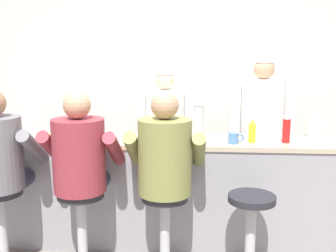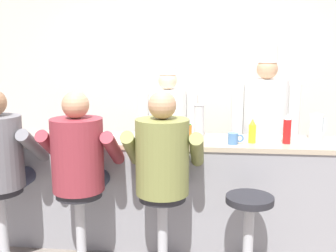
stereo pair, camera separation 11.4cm
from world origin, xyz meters
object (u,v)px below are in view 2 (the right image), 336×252
object	(u,v)px
ketchup_bottle_red	(287,129)
cereal_bowl	(118,138)
cup_stack_steel	(199,121)
diner_seated_olive	(163,162)
cook_in_whites_far	(265,124)
empty_stool_round	(249,224)
hot_sauce_bottle_orange	(190,133)
breakfast_plate	(57,136)
mustard_bottle_yellow	(252,132)
cook_in_whites_near	(168,129)
water_pitcher_clear	(316,127)
coffee_mug_blue	(234,139)
diner_seated_maroon	(79,160)

from	to	relation	value
ketchup_bottle_red	cereal_bowl	distance (m)	1.43
cup_stack_steel	diner_seated_olive	world-z (taller)	diner_seated_olive
cook_in_whites_far	empty_stool_round	bearing A→B (deg)	-101.52
hot_sauce_bottle_orange	breakfast_plate	distance (m)	1.19
mustard_bottle_yellow	cook_in_whites_near	distance (m)	1.17
ketchup_bottle_red	cup_stack_steel	bearing A→B (deg)	166.87
mustard_bottle_yellow	breakfast_plate	distance (m)	1.72
hot_sauce_bottle_orange	empty_stool_round	distance (m)	0.91
water_pitcher_clear	coffee_mug_blue	xyz separation A→B (m)	(-0.73, -0.29, -0.06)
coffee_mug_blue	diner_seated_maroon	xyz separation A→B (m)	(-1.19, -0.38, -0.12)
empty_stool_round	cook_in_whites_near	xyz separation A→B (m)	(-0.75, 1.31, 0.46)
cereal_bowl	cup_stack_steel	xyz separation A→B (m)	(0.69, 0.23, 0.12)
breakfast_plate	mustard_bottle_yellow	bearing A→B (deg)	-1.17
coffee_mug_blue	cook_in_whites_far	bearing A→B (deg)	67.17
mustard_bottle_yellow	water_pitcher_clear	distance (m)	0.61
hot_sauce_bottle_orange	cook_in_whites_far	bearing A→B (deg)	46.75
cup_stack_steel	cook_in_whites_near	xyz separation A→B (m)	(-0.35, 0.66, -0.21)
hot_sauce_bottle_orange	empty_stool_round	world-z (taller)	hot_sauce_bottle_orange
breakfast_plate	diner_seated_maroon	xyz separation A→B (m)	(0.37, -0.48, -0.08)
diner_seated_olive	cook_in_whites_near	size ratio (longest dim) A/B	0.87
breakfast_plate	cook_in_whites_near	size ratio (longest dim) A/B	0.16
cereal_bowl	cup_stack_steel	size ratio (longest dim) A/B	0.52
water_pitcher_clear	empty_stool_round	distance (m)	1.13
cereal_bowl	coffee_mug_blue	distance (m)	0.98
breakfast_plate	diner_seated_maroon	size ratio (longest dim) A/B	0.18
hot_sauce_bottle_orange	breakfast_plate	bearing A→B (deg)	179.78
mustard_bottle_yellow	diner_seated_olive	size ratio (longest dim) A/B	0.14
hot_sauce_bottle_orange	breakfast_plate	xyz separation A→B (m)	(-1.19, 0.00, -0.06)
ketchup_bottle_red	breakfast_plate	size ratio (longest dim) A/B	0.98
empty_stool_round	cup_stack_steel	bearing A→B (deg)	121.37
cereal_bowl	diner_seated_maroon	size ratio (longest dim) A/B	0.11
hot_sauce_bottle_orange	cook_in_whites_near	distance (m)	0.86
cereal_bowl	diner_seated_olive	size ratio (longest dim) A/B	0.11
breakfast_plate	coffee_mug_blue	xyz separation A→B (m)	(1.56, -0.10, 0.03)
water_pitcher_clear	coffee_mug_blue	world-z (taller)	water_pitcher_clear
coffee_mug_blue	empty_stool_round	world-z (taller)	coffee_mug_blue
water_pitcher_clear	cook_in_whites_near	world-z (taller)	cook_in_whites_near
water_pitcher_clear	diner_seated_olive	distance (m)	1.45
coffee_mug_blue	empty_stool_round	distance (m)	0.71
cereal_bowl	cook_in_whites_far	xyz separation A→B (m)	(1.35, 0.86, -0.01)
diner_seated_maroon	empty_stool_round	world-z (taller)	diner_seated_maroon
hot_sauce_bottle_orange	water_pitcher_clear	xyz separation A→B (m)	(1.10, 0.19, 0.04)
diner_seated_olive	empty_stool_round	size ratio (longest dim) A/B	2.17
diner_seated_olive	cook_in_whites_far	size ratio (longest dim) A/B	0.80
cook_in_whites_near	diner_seated_maroon	bearing A→B (deg)	-113.06
coffee_mug_blue	empty_stool_round	bearing A→B (deg)	-75.71
hot_sauce_bottle_orange	cook_in_whites_far	distance (m)	1.08
breakfast_plate	cereal_bowl	size ratio (longest dim) A/B	1.69
breakfast_plate	diner_seated_maroon	distance (m)	0.61
cereal_bowl	hot_sauce_bottle_orange	bearing A→B (deg)	7.22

